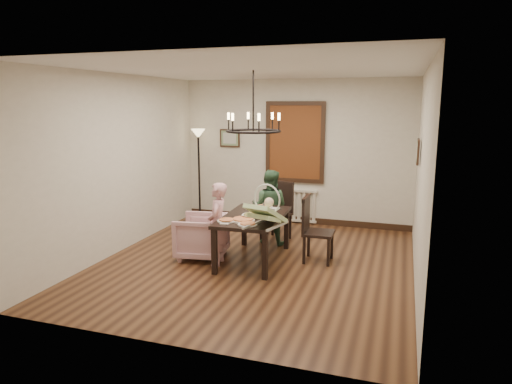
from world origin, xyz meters
The scene contains 17 objects.
room_shell centered at (0.00, 0.37, 1.40)m, with size 4.51×5.00×2.81m.
dining_table centered at (-0.06, 0.10, 0.62)m, with size 0.90×1.53×0.70m.
chair_far centered at (-0.03, 1.25, 0.51)m, with size 0.45×0.45×1.02m, color black, non-canonical shape.
chair_right centered at (0.88, 0.37, 0.50)m, with size 0.44×0.44×1.00m, color black, non-canonical shape.
armchair centered at (-0.86, -0.01, 0.34)m, with size 0.72×0.74×0.67m, color #CD9CA2.
elderly_woman centered at (-0.51, -0.21, 0.51)m, with size 0.37×0.24×1.01m, color #CD9199.
seated_man centered at (-0.08, 1.02, 0.52)m, with size 0.51×0.40×1.05m, color #34583B.
baby_bouncer centered at (0.29, -0.42, 0.90)m, with size 0.44×0.61×0.40m, color #C1E49D, non-canonical shape.
salad_bowl centered at (-0.04, -0.08, 0.74)m, with size 0.30×0.30×0.07m, color white.
pizza_platter centered at (-0.10, -0.26, 0.72)m, with size 0.33×0.33×0.04m, color tan.
drinking_glass centered at (0.03, 0.16, 0.78)m, with size 0.07×0.07×0.15m, color silver.
window_blinds centered at (0.00, 2.46, 1.60)m, with size 1.00×0.03×1.40m, color brown.
radiator centered at (0.00, 2.48, 0.35)m, with size 0.92×0.12×0.62m, color silver, non-canonical shape.
picture_back centered at (-1.35, 2.47, 1.65)m, with size 0.42×0.03×0.36m, color black.
picture_right centered at (2.21, 0.90, 1.65)m, with size 0.42×0.03×0.36m, color black.
floor_lamp centered at (-1.90, 2.15, 0.90)m, with size 0.30×0.30×1.80m, color black, non-canonical shape.
chandelier centered at (-0.06, 0.10, 1.95)m, with size 0.80×0.80×0.04m, color black.
Camera 1 is at (2.02, -6.15, 2.35)m, focal length 32.00 mm.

